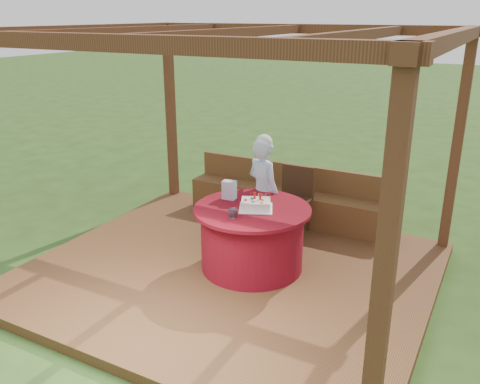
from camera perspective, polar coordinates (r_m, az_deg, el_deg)
name	(u,v)px	position (r m, az deg, el deg)	size (l,w,h in m)	color
ground	(230,277)	(6.14, -1.12, -9.53)	(60.00, 60.00, 0.00)	#254316
deck	(230,273)	(6.11, -1.12, -9.04)	(4.50, 4.00, 0.12)	brown
pergola	(229,71)	(5.40, -1.29, 13.42)	(4.50, 4.00, 2.72)	brown
bench	(288,202)	(7.39, 5.40, -1.16)	(3.00, 0.42, 0.80)	brown
table	(252,237)	(5.94, 1.35, -5.12)	(1.35, 1.35, 0.75)	maroon
chair	(294,196)	(6.93, 6.08, -0.45)	(0.46, 0.46, 0.90)	#382111
elderly_woman	(263,191)	(6.42, 2.63, 0.12)	(0.61, 0.52, 1.46)	#9CC0E7
birthday_cake	(256,204)	(5.76, 1.79, -1.36)	(0.50, 0.50, 0.17)	white
gift_bag	(229,190)	(6.04, -1.22, 0.23)	(0.16, 0.10, 0.22)	#EE9ADB
drinking_glass	(233,213)	(5.50, -0.84, -2.42)	(0.11, 0.11, 0.11)	silver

